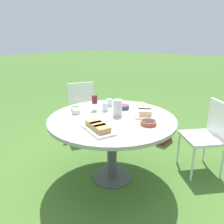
# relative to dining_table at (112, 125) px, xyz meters

# --- Properties ---
(ground_plane) EXTENTS (40.00, 40.00, 0.00)m
(ground_plane) POSITION_rel_dining_table_xyz_m (0.00, 0.00, -0.68)
(ground_plane) COLOR #446B2B
(dining_table) EXTENTS (1.39, 1.39, 0.77)m
(dining_table) POSITION_rel_dining_table_xyz_m (0.00, 0.00, 0.00)
(dining_table) COLOR #4C4C51
(dining_table) RESTS_ON ground_plane
(chair_near_left) EXTENTS (0.61, 0.61, 0.89)m
(chair_near_left) POSITION_rel_dining_table_xyz_m (-0.87, 0.79, -0.15)
(chair_near_left) COLOR silver
(chair_near_left) RESTS_ON ground_plane
(chair_near_right) EXTENTS (0.59, 0.58, 0.89)m
(chair_near_right) POSITION_rel_dining_table_xyz_m (-0.62, -1.15, -0.15)
(chair_near_right) COLOR silver
(chair_near_right) RESTS_ON ground_plane
(water_pitcher) EXTENTS (0.11, 0.10, 0.18)m
(water_pitcher) POSITION_rel_dining_table_xyz_m (-0.08, 0.01, 0.18)
(water_pitcher) COLOR silver
(water_pitcher) RESTS_ON dining_table
(wine_glass) EXTENTS (0.06, 0.06, 0.18)m
(wine_glass) POSITION_rel_dining_table_xyz_m (-0.06, -0.32, 0.22)
(wine_glass) COLOR silver
(wine_glass) RESTS_ON dining_table
(platter_bread_main) EXTENTS (0.29, 0.41, 0.07)m
(platter_bread_main) POSITION_rel_dining_table_xyz_m (0.36, 0.13, 0.13)
(platter_bread_main) COLOR white
(platter_bread_main) RESTS_ON dining_table
(platter_charcuterie) EXTENTS (0.41, 0.38, 0.08)m
(platter_charcuterie) POSITION_rel_dining_table_xyz_m (-0.29, 0.23, 0.13)
(platter_charcuterie) COLOR white
(platter_charcuterie) RESTS_ON dining_table
(bowl_fries) EXTENTS (0.10, 0.10, 0.05)m
(bowl_fries) POSITION_rel_dining_table_xyz_m (-0.52, 0.03, 0.12)
(bowl_fries) COLOR white
(bowl_fries) RESTS_ON dining_table
(bowl_salad) EXTENTS (0.12, 0.12, 0.05)m
(bowl_salad) POSITION_rel_dining_table_xyz_m (0.09, -0.49, 0.12)
(bowl_salad) COLOR beige
(bowl_salad) RESTS_ON dining_table
(bowl_olives) EXTENTS (0.16, 0.16, 0.04)m
(bowl_olives) POSITION_rel_dining_table_xyz_m (-0.07, 0.42, 0.12)
(bowl_olives) COLOR #B74733
(bowl_olives) RESTS_ON dining_table
(bowl_dip_red) EXTENTS (0.14, 0.14, 0.05)m
(bowl_dip_red) POSITION_rel_dining_table_xyz_m (-0.31, -0.08, 0.12)
(bowl_dip_red) COLOR #334256
(bowl_dip_red) RESTS_ON dining_table
(bowl_dip_cream) EXTENTS (0.10, 0.10, 0.06)m
(bowl_dip_cream) POSITION_rel_dining_table_xyz_m (0.17, -0.39, 0.12)
(bowl_dip_cream) COLOR beige
(bowl_dip_cream) RESTS_ON dining_table
(cup_water_near) EXTENTS (0.07, 0.07, 0.10)m
(cup_water_near) POSITION_rel_dining_table_xyz_m (-0.12, -0.21, 0.14)
(cup_water_near) COLOR silver
(cup_water_near) RESTS_ON dining_table
(cup_water_far) EXTENTS (0.07, 0.07, 0.09)m
(cup_water_far) POSITION_rel_dining_table_xyz_m (-0.30, -0.30, 0.14)
(cup_water_far) COLOR silver
(cup_water_far) RESTS_ON dining_table
(handbag) EXTENTS (0.30, 0.14, 0.37)m
(handbag) POSITION_rel_dining_table_xyz_m (-1.26, 0.03, -0.55)
(handbag) COLOR maroon
(handbag) RESTS_ON ground_plane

